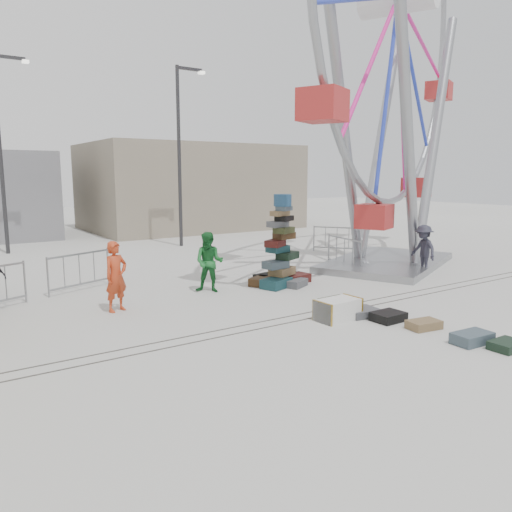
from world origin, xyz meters
TOP-DOWN VIEW (x-y plane):
  - ground at (0.00, 0.00)m, footprint 90.00×90.00m
  - track_line_near at (0.00, 0.60)m, footprint 40.00×0.04m
  - track_line_far at (0.00, 1.00)m, footprint 40.00×0.04m
  - building_right at (7.00, 20.00)m, footprint 12.00×8.00m
  - lamp_post_right at (3.09, 13.00)m, footprint 1.41×0.25m
  - lamp_post_left at (-3.91, 15.00)m, footprint 1.41×0.25m
  - suitcase_tower at (1.94, 3.90)m, footprint 2.01×1.75m
  - ferris_wheel at (7.02, 4.25)m, footprint 12.84×5.91m
  - steamer_trunk at (0.79, 0.18)m, footprint 1.04×0.63m
  - row_case_0 at (1.50, 1.01)m, footprint 0.81×0.55m
  - row_case_1 at (1.46, 0.09)m, footprint 0.79×0.64m
  - row_case_2 at (1.67, -0.53)m, footprint 0.73×0.57m
  - row_case_3 at (1.86, -1.36)m, footprint 0.76×0.54m
  - row_case_4 at (1.86, -2.49)m, footprint 0.84×0.53m
  - row_case_5 at (2.08, -3.06)m, footprint 0.66×0.46m
  - barricade_dummy_c at (-3.29, 6.43)m, footprint 1.89×0.84m
  - barricade_wheel_front at (5.38, 4.76)m, footprint 0.43×1.99m
  - barricade_wheel_back at (7.68, 7.59)m, footprint 1.26×1.67m
  - pedestrian_red at (-3.14, 3.70)m, footprint 0.73×0.60m
  - pedestrian_green at (-0.32, 4.21)m, footprint 1.04×1.03m
  - pedestrian_grey at (6.86, 2.57)m, footprint 0.81×1.16m

SIDE VIEW (x-z plane):
  - ground at x=0.00m, z-range 0.00..0.00m
  - track_line_near at x=0.00m, z-range 0.00..0.01m
  - track_line_far at x=0.00m, z-range 0.00..0.01m
  - row_case_5 at x=2.08m, z-range 0.00..0.17m
  - row_case_1 at x=1.46m, z-range 0.00..0.18m
  - row_case_3 at x=1.86m, z-range 0.00..0.18m
  - row_case_2 at x=1.67m, z-range 0.00..0.20m
  - row_case_4 at x=1.86m, z-range 0.00..0.22m
  - row_case_0 at x=1.50m, z-range 0.00..0.23m
  - steamer_trunk at x=0.79m, z-range 0.00..0.48m
  - barricade_dummy_c at x=-3.29m, z-range 0.00..1.10m
  - barricade_wheel_front at x=5.38m, z-range 0.00..1.10m
  - barricade_wheel_back at x=7.68m, z-range 0.00..1.10m
  - suitcase_tower at x=1.94m, z-range -0.60..2.11m
  - pedestrian_grey at x=6.86m, z-range 0.00..1.63m
  - pedestrian_green at x=-0.32m, z-range 0.00..1.70m
  - pedestrian_red at x=-3.14m, z-range 0.00..1.71m
  - building_right at x=7.00m, z-range 0.00..5.00m
  - lamp_post_right at x=3.09m, z-range 0.48..8.48m
  - lamp_post_left at x=-3.91m, z-range 0.48..8.48m
  - ferris_wheel at x=7.02m, z-range -0.12..16.08m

